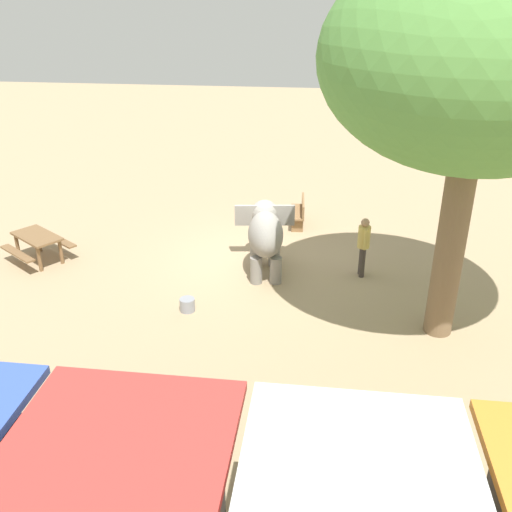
{
  "coord_description": "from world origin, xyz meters",
  "views": [
    {
      "loc": [
        -1.8,
        14.25,
        6.98
      ],
      "look_at": [
        -0.18,
        1.4,
        0.8
      ],
      "focal_mm": 39.86,
      "sensor_mm": 36.0,
      "label": 1
    }
  ],
  "objects": [
    {
      "name": "picnic_table_near",
      "position": [
        5.99,
        0.79,
        0.59
      ],
      "size": [
        2.08,
        2.07,
        0.78
      ],
      "rotation": [
        0.0,
        0.0,
        5.67
      ],
      "color": "brown",
      "rests_on": "ground_plane"
    },
    {
      "name": "feed_bucket",
      "position": [
        1.27,
        2.93,
        0.16
      ],
      "size": [
        0.36,
        0.36,
        0.32
      ],
      "primitive_type": "cylinder",
      "color": "gray",
      "rests_on": "ground_plane"
    },
    {
      "name": "elephant",
      "position": [
        -0.32,
        0.55,
        1.08
      ],
      "size": [
        1.64,
        2.47,
        1.7
      ],
      "rotation": [
        0.0,
        0.0,
        4.85
      ],
      "color": "gray",
      "rests_on": "ground_plane"
    },
    {
      "name": "person_handler",
      "position": [
        -2.89,
        0.56,
        0.95
      ],
      "size": [
        0.32,
        0.51,
        1.62
      ],
      "rotation": [
        0.0,
        0.0,
        0.1
      ],
      "color": "#3F3833",
      "rests_on": "ground_plane"
    },
    {
      "name": "wooden_bench",
      "position": [
        -1.05,
        -2.72,
        0.47
      ],
      "size": [
        0.49,
        1.42,
        0.88
      ],
      "rotation": [
        0.0,
        0.0,
        4.77
      ],
      "color": "olive",
      "rests_on": "ground_plane"
    },
    {
      "name": "ground_plane",
      "position": [
        0.0,
        0.0,
        0.0
      ],
      "size": [
        60.0,
        60.0,
        0.0
      ],
      "primitive_type": "plane",
      "color": "tan"
    },
    {
      "name": "shade_tree_main",
      "position": [
        -4.47,
        3.07,
        5.76
      ],
      "size": [
        5.93,
        5.44,
        7.9
      ],
      "color": "brown",
      "rests_on": "ground_plane"
    }
  ]
}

